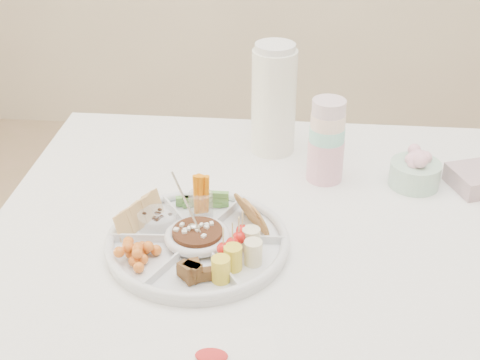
{
  "coord_description": "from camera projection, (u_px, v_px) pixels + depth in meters",
  "views": [
    {
      "loc": [
        -0.09,
        -1.27,
        1.59
      ],
      "look_at": [
        -0.2,
        -0.04,
        0.87
      ],
      "focal_mm": 50.0,
      "sensor_mm": 36.0,
      "label": 1
    }
  ],
  "objects": [
    {
      "name": "cherries",
      "position": [
        139.0,
        252.0,
        1.34
      ],
      "size": [
        0.11,
        0.11,
        0.04
      ],
      "primitive_type": null,
      "rotation": [
        0.0,
        0.0,
        0.07
      ],
      "color": "#C77125",
      "rests_on": "party_tray"
    },
    {
      "name": "cup_stack",
      "position": [
        327.0,
        134.0,
        1.6
      ],
      "size": [
        0.11,
        0.11,
        0.25
      ],
      "primitive_type": "cylinder",
      "rotation": [
        0.0,
        0.0,
        -0.22
      ],
      "color": "white",
      "rests_on": "dining_table"
    },
    {
      "name": "granola_chunks",
      "position": [
        192.0,
        273.0,
        1.28
      ],
      "size": [
        0.09,
        0.09,
        0.04
      ],
      "primitive_type": null,
      "rotation": [
        0.0,
        0.0,
        0.07
      ],
      "color": "#3C2E1B",
      "rests_on": "party_tray"
    },
    {
      "name": "bean_dip",
      "position": [
        198.0,
        236.0,
        1.4
      ],
      "size": [
        0.11,
        0.11,
        0.04
      ],
      "primitive_type": "cylinder",
      "rotation": [
        0.0,
        0.0,
        0.07
      ],
      "color": "#3E1D15",
      "rests_on": "party_tray"
    },
    {
      "name": "placemat",
      "position": [
        194.0,
        357.0,
        1.14
      ],
      "size": [
        0.3,
        0.18,
        0.01
      ],
      "primitive_type": "cube",
      "rotation": [
        0.0,
        0.0,
        0.3
      ],
      "color": "silver",
      "rests_on": "dining_table"
    },
    {
      "name": "flower_bowl",
      "position": [
        416.0,
        169.0,
        1.61
      ],
      "size": [
        0.14,
        0.14,
        0.09
      ],
      "primitive_type": "cylinder",
      "rotation": [
        0.0,
        0.0,
        -0.19
      ],
      "color": "#ADD2C3",
      "rests_on": "dining_table"
    },
    {
      "name": "pita_raisins",
      "position": [
        148.0,
        213.0,
        1.45
      ],
      "size": [
        0.12,
        0.12,
        0.06
      ],
      "primitive_type": null,
      "rotation": [
        0.0,
        0.0,
        0.07
      ],
      "color": "#DE9D59",
      "rests_on": "party_tray"
    },
    {
      "name": "carrot_cucumber",
      "position": [
        202.0,
        190.0,
        1.49
      ],
      "size": [
        0.11,
        0.11,
        0.1
      ],
      "primitive_type": null,
      "rotation": [
        0.0,
        0.0,
        0.07
      ],
      "color": "orange",
      "rests_on": "party_tray"
    },
    {
      "name": "thermos",
      "position": [
        274.0,
        98.0,
        1.72
      ],
      "size": [
        0.15,
        0.15,
        0.3
      ],
      "primitive_type": "cylinder",
      "rotation": [
        0.0,
        0.0,
        -0.35
      ],
      "color": "white",
      "rests_on": "dining_table"
    },
    {
      "name": "dining_table",
      "position": [
        321.0,
        344.0,
        1.7
      ],
      "size": [
        1.52,
        1.02,
        0.76
      ],
      "primitive_type": "cube",
      "color": "white",
      "rests_on": "floor"
    },
    {
      "name": "tortillas",
      "position": [
        252.0,
        214.0,
        1.44
      ],
      "size": [
        0.1,
        0.1,
        0.06
      ],
      "primitive_type": null,
      "rotation": [
        0.0,
        0.0,
        0.07
      ],
      "color": "tan",
      "rests_on": "party_tray"
    },
    {
      "name": "banana_tomato",
      "position": [
        251.0,
        244.0,
        1.32
      ],
      "size": [
        0.13,
        0.13,
        0.1
      ],
      "primitive_type": null,
      "rotation": [
        0.0,
        0.0,
        0.07
      ],
      "color": "#FFED99",
      "rests_on": "party_tray"
    },
    {
      "name": "party_tray",
      "position": [
        198.0,
        239.0,
        1.4
      ],
      "size": [
        0.41,
        0.41,
        0.04
      ],
      "primitive_type": "cylinder",
      "rotation": [
        0.0,
        0.0,
        0.07
      ],
      "color": "silver",
      "rests_on": "dining_table"
    }
  ]
}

